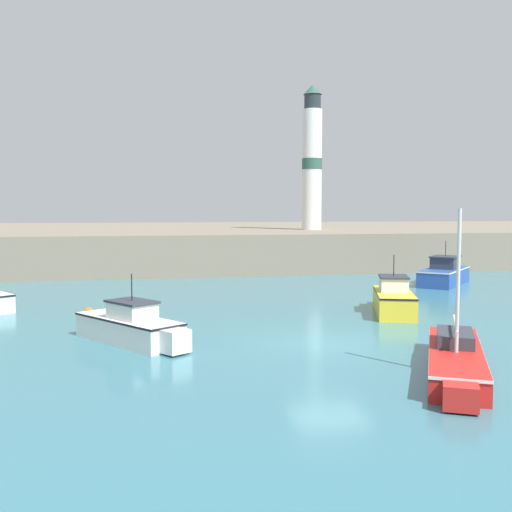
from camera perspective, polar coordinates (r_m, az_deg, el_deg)
The scene contains 8 objects.
ground_plane at distance 20.16m, azimuth 6.99°, elevation -8.35°, with size 200.00×200.00×0.00m, color teal.
quay_seawall at distance 59.16m, azimuth -5.04°, elevation 1.46°, with size 120.00×40.00×2.78m, color gray.
sailboat_red_2 at distance 17.44m, azimuth 18.47°, elevation -9.19°, with size 4.07×6.45×4.49m.
motorboat_white_3 at distance 20.56m, azimuth -11.79°, elevation -6.61°, with size 3.82×4.75×2.34m.
motorboat_yellow_4 at distance 26.46m, azimuth 12.95°, elevation -4.01°, with size 2.77×4.99×2.52m.
motorboat_blue_6 at distance 37.47m, azimuth 17.54°, elevation -1.62°, with size 5.03×5.28×2.59m.
mooring_buoy at distance 25.59m, azimuth -15.63°, elevation -5.24°, with size 0.44×0.44×0.44m, color orange.
lighthouse at distance 50.44m, azimuth 5.36°, elevation 9.07°, with size 1.67×1.67×11.91m.
Camera 1 is at (-6.09, -18.69, 4.46)m, focal length 42.00 mm.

